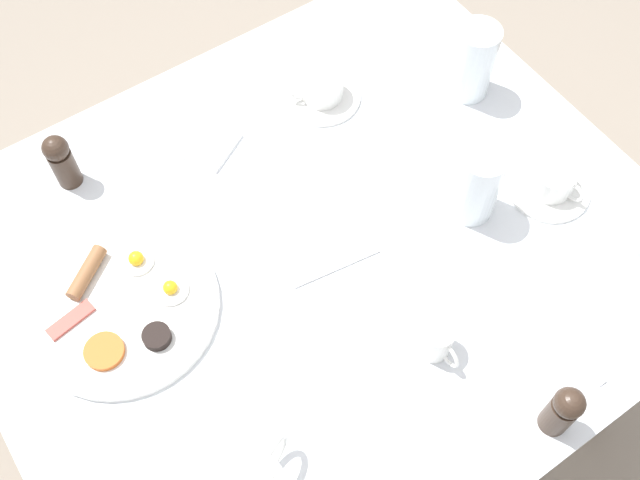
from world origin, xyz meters
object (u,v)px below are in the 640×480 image
Objects in this scene: water_glass_short at (473,61)px; pepper_grinder at (563,410)px; breakfast_plate at (122,306)px; fork_by_plate at (335,267)px; knife_by_plate at (557,332)px; teacup_with_saucer_right at (552,181)px; creamer_jug at (436,340)px; salt_grinder at (61,160)px; teacup_with_saucer_left at (322,89)px; wine_glass_spare at (477,183)px; napkin_folded at (196,139)px.

pepper_grinder is (0.58, -0.32, -0.02)m from water_glass_short.
fork_by_plate is (0.13, 0.33, -0.01)m from breakfast_plate.
fork_by_plate is at bearing -142.72° from knife_by_plate.
teacup_with_saucer_right is 0.38m from creamer_jug.
teacup_with_saucer_right is at bearing -6.65° from water_glass_short.
pepper_grinder is (0.32, -0.29, 0.04)m from teacup_with_saucer_right.
creamer_jug is 0.39× the size of knife_by_plate.
water_glass_short is 1.30× the size of salt_grinder.
teacup_with_saucer_left is 0.55m from creamer_jug.
fork_by_plate is 0.77× the size of knife_by_plate.
water_glass_short is at bearing 112.34° from fork_by_plate.
knife_by_plate is (0.71, 0.52, -0.06)m from salt_grinder.
creamer_jug is at bearing -71.29° from teacup_with_saucer_right.
knife_by_plate is at bearing -23.89° from water_glass_short.
breakfast_plate is at bearing -105.86° from wine_glass_spare.
pepper_grinder is 0.73× the size of fork_by_plate.
wine_glass_spare is at bearing 171.71° from knife_by_plate.
creamer_jug is (0.39, -0.39, -0.04)m from water_glass_short.
water_glass_short reaches higher than teacup_with_saucer_left.
salt_grinder reaches higher than teacup_with_saucer_right.
teacup_with_saucer_right is 0.93× the size of fork_by_plate.
teacup_with_saucer_right is 1.28× the size of pepper_grinder.
wine_glass_spare is (0.21, -0.17, -0.00)m from water_glass_short.
teacup_with_saucer_right is 1.28× the size of salt_grinder.
napkin_folded is (-0.23, 0.27, -0.00)m from breakfast_plate.
fork_by_plate is (-0.21, -0.05, -0.03)m from creamer_jug.
wine_glass_spare is at bearing -109.23° from teacup_with_saucer_right.
pepper_grinder is at bearing 16.44° from fork_by_plate.
teacup_with_saucer_left reaches higher than fork_by_plate.
wine_glass_spare is at bearing 50.93° from salt_grinder.
pepper_grinder is (0.37, -0.15, -0.01)m from wine_glass_spare.
water_glass_short is at bearing 69.43° from napkin_folded.
knife_by_plate is at bearing 23.36° from napkin_folded.
knife_by_plate is (0.43, 0.55, -0.01)m from breakfast_plate.
fork_by_plate is at bearing -67.66° from water_glass_short.
creamer_jug reaches higher than teacup_with_saucer_left.
creamer_jug reaches higher than napkin_folded.
knife_by_plate is (0.26, -0.04, -0.07)m from wine_glass_spare.
salt_grinder is at bearing -125.65° from teacup_with_saucer_right.
salt_grinder is (-0.45, -0.55, -0.01)m from wine_glass_spare.
creamer_jug is at bearing -45.39° from water_glass_short.
water_glass_short reaches higher than wine_glass_spare.
wine_glass_spare is 0.86× the size of napkin_folded.
napkin_folded is (0.05, 0.23, -0.06)m from salt_grinder.
teacup_with_saucer_left is 1.28× the size of salt_grinder.
salt_grinder is (-0.09, -0.48, 0.04)m from teacup_with_saucer_left.
wine_glass_spare is at bearing 11.37° from teacup_with_saucer_left.
teacup_with_saucer_right is 0.98× the size of water_glass_short.
pepper_grinder reaches higher than teacup_with_saucer_left.
knife_by_plate is at bearing 133.82° from pepper_grinder.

